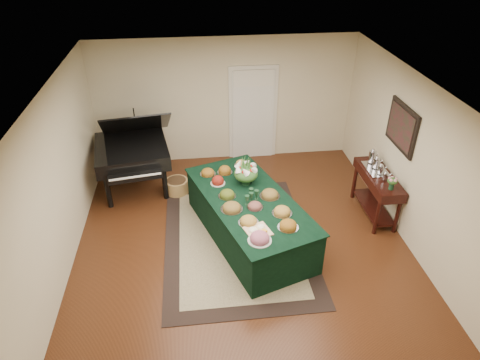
{
  "coord_description": "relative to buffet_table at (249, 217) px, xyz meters",
  "views": [
    {
      "loc": [
        -0.69,
        -5.56,
        4.77
      ],
      "look_at": [
        0.0,
        0.3,
        1.05
      ],
      "focal_mm": 32.0,
      "sensor_mm": 36.0,
      "label": 1
    }
  ],
  "objects": [
    {
      "name": "wall_painting",
      "position": [
        2.59,
        0.37,
        1.36
      ],
      "size": [
        0.05,
        0.95,
        0.75
      ],
      "color": "black",
      "rests_on": "ground"
    },
    {
      "name": "grand_piano",
      "position": [
        -2.04,
        1.8,
        0.44
      ],
      "size": [
        1.62,
        1.81,
        1.68
      ],
      "color": "black",
      "rests_on": "ground"
    },
    {
      "name": "green_goblets",
      "position": [
        0.03,
        -0.07,
        0.48
      ],
      "size": [
        0.25,
        0.27,
        0.18
      ],
      "color": "#15351E",
      "rests_on": "buffet_table"
    },
    {
      "name": "kitchen_doorway",
      "position": [
        0.47,
        2.83,
        0.63
      ],
      "size": [
        1.05,
        0.07,
        2.1
      ],
      "color": "silver",
      "rests_on": "ground"
    },
    {
      "name": "wicker_basket",
      "position": [
        -1.23,
        1.51,
        -0.25
      ],
      "size": [
        0.45,
        0.45,
        0.28
      ],
      "primitive_type": "cylinder",
      "color": "#A27841",
      "rests_on": "ground"
    },
    {
      "name": "area_rug",
      "position": [
        -0.21,
        -0.09,
        -0.39
      ],
      "size": [
        2.44,
        3.41,
        0.01
      ],
      "color": "black",
      "rests_on": "ground"
    },
    {
      "name": "tea_service",
      "position": [
        2.36,
        0.52,
        0.57
      ],
      "size": [
        0.34,
        0.74,
        0.3
      ],
      "color": "silver",
      "rests_on": "mahogany_sideboard"
    },
    {
      "name": "ground",
      "position": [
        -0.13,
        -0.14,
        -0.39
      ],
      "size": [
        6.0,
        6.0,
        0.0
      ],
      "primitive_type": "plane",
      "color": "black",
      "rests_on": "ground"
    },
    {
      "name": "pink_bouquet",
      "position": [
        2.36,
        -0.11,
        0.61
      ],
      "size": [
        0.18,
        0.18,
        0.24
      ],
      "color": "#15351E",
      "rests_on": "mahogany_sideboard"
    },
    {
      "name": "food_platters",
      "position": [
        -0.03,
        -0.05,
        0.43
      ],
      "size": [
        1.4,
        2.45,
        0.12
      ],
      "color": "#ACB5AB",
      "rests_on": "buffet_table"
    },
    {
      "name": "cutting_board",
      "position": [
        0.01,
        -0.85,
        0.42
      ],
      "size": [
        0.44,
        0.44,
        0.1
      ],
      "color": "tan",
      "rests_on": "buffet_table"
    },
    {
      "name": "mahogany_sideboard",
      "position": [
        2.36,
        0.37,
        0.26
      ],
      "size": [
        0.45,
        1.33,
        0.85
      ],
      "color": "black",
      "rests_on": "ground"
    },
    {
      "name": "buffet_table",
      "position": [
        0.0,
        0.0,
        0.0
      ],
      "size": [
        2.08,
        2.98,
        0.78
      ],
      "color": "black",
      "rests_on": "ground"
    },
    {
      "name": "floral_centerpiece",
      "position": [
        0.01,
        0.46,
        0.64
      ],
      "size": [
        0.42,
        0.42,
        0.42
      ],
      "color": "#15351E",
      "rests_on": "buffet_table"
    }
  ]
}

